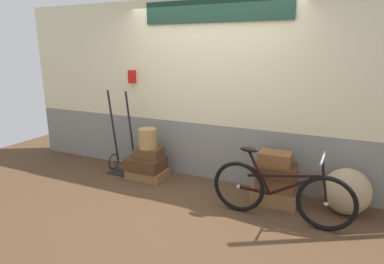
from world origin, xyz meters
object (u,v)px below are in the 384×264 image
suitcase_2 (149,153)px  suitcase_3 (274,196)px  luggage_trolley (122,152)px  suitcase_6 (275,158)px  burlap_sack (347,191)px  suitcase_1 (146,163)px  bicycle (279,192)px  wicker_basket (148,138)px  suitcase_0 (148,173)px  suitcase_4 (277,181)px  suitcase_5 (275,169)px

suitcase_2 → suitcase_3: size_ratio=0.66×
luggage_trolley → suitcase_6: bearing=-1.6°
burlap_sack → suitcase_2: bearing=-178.7°
suitcase_1 → suitcase_3: (1.94, 0.01, -0.14)m
luggage_trolley → bicycle: (2.55, -0.48, 0.02)m
suitcase_2 → bicycle: 2.07m
bicycle → wicker_basket: bearing=168.0°
suitcase_0 → suitcase_4: 1.95m
suitcase_4 → luggage_trolley: bearing=-178.7°
suitcase_0 → suitcase_1: size_ratio=1.07×
suitcase_3 → luggage_trolley: 2.44m
suitcase_3 → luggage_trolley: bearing=176.6°
suitcase_5 → suitcase_6: 0.14m
suitcase_2 → bicycle: bicycle is taller
suitcase_0 → wicker_basket: (0.02, 0.00, 0.56)m
suitcase_1 → bicycle: 2.11m
wicker_basket → burlap_sack: bearing=1.4°
suitcase_6 → wicker_basket: 1.89m
wicker_basket → bicycle: 2.10m
suitcase_1 → suitcase_2: size_ratio=1.45×
suitcase_3 → suitcase_0: bearing=177.7°
suitcase_1 → suitcase_5: (1.93, 0.01, 0.22)m
suitcase_2 → suitcase_5: 1.89m
burlap_sack → bicycle: (-0.70, -0.50, 0.06)m
wicker_basket → luggage_trolley: (-0.52, 0.05, -0.31)m
suitcase_1 → suitcase_4: suitcase_4 is taller
suitcase_0 → suitcase_4: suitcase_4 is taller
suitcase_2 → suitcase_4: bearing=-4.6°
suitcase_4 → suitcase_6: (-0.03, -0.05, 0.31)m
burlap_sack → bicycle: 0.86m
suitcase_1 → suitcase_3: size_ratio=0.96×
suitcase_5 → suitcase_6: bearing=-114.5°
suitcase_6 → bicycle: bicycle is taller
luggage_trolley → suitcase_4: bearing=-0.5°
suitcase_1 → bicycle: bicycle is taller
wicker_basket → suitcase_1: bearing=-154.7°
suitcase_4 → wicker_basket: wicker_basket is taller
suitcase_5 → luggage_trolley: 2.42m
suitcase_5 → luggage_trolley: size_ratio=0.39×
suitcase_6 → wicker_basket: wicker_basket is taller
suitcase_6 → suitcase_5: bearing=68.6°
suitcase_2 → luggage_trolley: luggage_trolley is taller
suitcase_0 → suitcase_6: suitcase_6 is taller
wicker_basket → bicycle: size_ratio=0.19×
suitcase_5 → luggage_trolley: bearing=175.4°
suitcase_0 → suitcase_2: suitcase_2 is taller
suitcase_2 → suitcase_6: bearing=-5.9°
luggage_trolley → burlap_sack: size_ratio=2.32×
suitcase_5 → bicycle: bicycle is taller
suitcase_4 → suitcase_0: bearing=-177.3°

